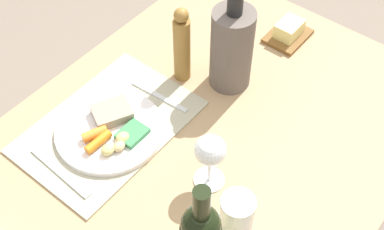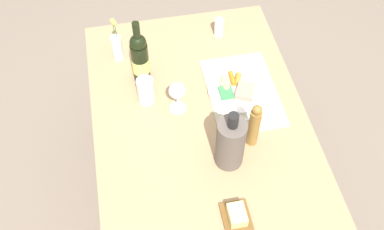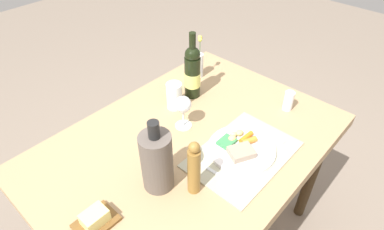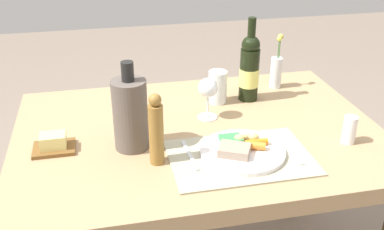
# 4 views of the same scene
# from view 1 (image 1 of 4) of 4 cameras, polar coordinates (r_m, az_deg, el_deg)

# --- Properties ---
(dining_table) EXTENTS (1.25, 0.88, 0.74)m
(dining_table) POSITION_cam_1_polar(r_m,az_deg,el_deg) (1.31, 0.28, -5.50)
(dining_table) COLOR tan
(dining_table) RESTS_ON ground_plane
(placemat) EXTENTS (0.43, 0.29, 0.01)m
(placemat) POSITION_cam_1_polar(r_m,az_deg,el_deg) (1.30, -9.14, -1.23)
(placemat) COLOR #A9A588
(placemat) RESTS_ON dining_table
(dinner_plate) EXTENTS (0.26, 0.26, 0.04)m
(dinner_plate) POSITION_cam_1_polar(r_m,az_deg,el_deg) (1.28, -8.97, -1.50)
(dinner_plate) COLOR white
(dinner_plate) RESTS_ON placemat
(fork) EXTENTS (0.02, 0.18, 0.00)m
(fork) POSITION_cam_1_polar(r_m,az_deg,el_deg) (1.35, -3.63, 2.06)
(fork) COLOR silver
(fork) RESTS_ON placemat
(knife) EXTENTS (0.03, 0.20, 0.00)m
(knife) POSITION_cam_1_polar(r_m,az_deg,el_deg) (1.24, -14.26, -6.05)
(knife) COLOR silver
(knife) RESTS_ON placemat
(cooler_bottle) EXTENTS (0.11, 0.11, 0.29)m
(cooler_bottle) POSITION_cam_1_polar(r_m,az_deg,el_deg) (1.32, 4.39, 7.37)
(cooler_bottle) COLOR #5C524B
(cooler_bottle) RESTS_ON dining_table
(butter_dish) EXTENTS (0.13, 0.10, 0.06)m
(butter_dish) POSITION_cam_1_polar(r_m,az_deg,el_deg) (1.53, 10.55, 8.97)
(butter_dish) COLOR brown
(butter_dish) RESTS_ON dining_table
(wine_glass) EXTENTS (0.07, 0.07, 0.15)m
(wine_glass) POSITION_cam_1_polar(r_m,az_deg,el_deg) (1.11, 2.02, -4.10)
(wine_glass) COLOR white
(wine_glass) RESTS_ON dining_table
(water_tumbler) EXTENTS (0.07, 0.07, 0.13)m
(water_tumbler) POSITION_cam_1_polar(r_m,az_deg,el_deg) (1.09, 4.88, -11.36)
(water_tumbler) COLOR silver
(water_tumbler) RESTS_ON dining_table
(pepper_mill) EXTENTS (0.04, 0.04, 0.23)m
(pepper_mill) POSITION_cam_1_polar(r_m,az_deg,el_deg) (1.33, -1.12, 7.61)
(pepper_mill) COLOR olive
(pepper_mill) RESTS_ON dining_table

